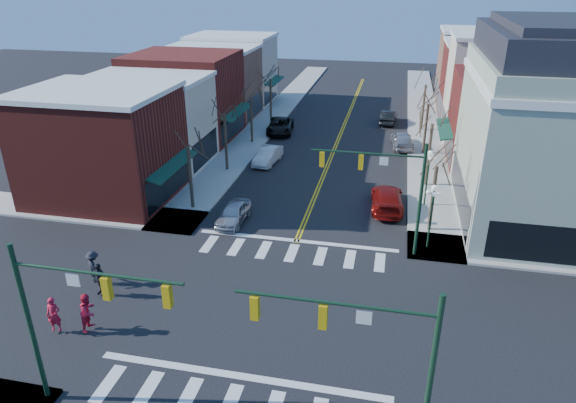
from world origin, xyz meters
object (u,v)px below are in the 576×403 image
Objects in this scene: lamppost_corner at (432,206)px; pedestrian_dark_b at (94,267)px; car_right_near at (387,199)px; pedestrian_dark_a at (100,279)px; victorian_corner at (567,128)px; lamppost_midblock at (428,169)px; car_left_near at (233,213)px; car_right_far at (388,117)px; pedestrian_red_b at (88,311)px; car_right_mid at (402,140)px; pedestrian_red_a at (54,315)px; car_left_far at (280,126)px; car_left_mid at (268,155)px.

lamppost_corner is 2.31× the size of pedestrian_dark_b.
car_right_near is 20.44m from pedestrian_dark_a.
victorian_corner is at bearing 35.86° from lamppost_corner.
car_left_near is (-13.00, -5.49, -2.28)m from lamppost_midblock.
pedestrian_red_b is at bearing 76.62° from car_right_far.
car_right_mid is (-1.80, 13.62, -2.15)m from lamppost_midblock.
car_right_far is 2.31× the size of pedestrian_red_b.
lamppost_corner reaches higher than pedestrian_dark_b.
lamppost_midblock is 2.31× the size of pedestrian_dark_b.
victorian_corner is 3.54× the size of car_left_near.
car_right_far is at bearing 57.21° from pedestrian_red_a.
pedestrian_red_a reaches higher than car_right_far.
lamppost_midblock is 0.97× the size of car_right_far.
car_right_mid is (12.80, -2.39, 0.04)m from car_left_far.
lamppost_corner is 19.50m from pedestrian_dark_a.
pedestrian_dark_a is (-2.65, -31.41, 0.31)m from car_left_far.
car_left_mid is (-13.58, 6.56, -2.24)m from lamppost_midblock.
car_left_mid is 24.86m from pedestrian_red_b.
pedestrian_dark_b is at bearing -156.56° from lamppost_corner.
car_left_mid is at bearing -7.71° from pedestrian_red_b.
car_right_far is 2.47× the size of pedestrian_red_a.
lamppost_midblock is 21.78m from car_left_far.
victorian_corner is at bearing -12.02° from car_left_mid.
pedestrian_red_b is at bearing 4.56° from pedestrian_red_a.
pedestrian_red_a reaches higher than car_right_mid.
car_left_mid is at bearing 67.24° from pedestrian_red_a.
car_left_mid is at bearing 61.05° from car_right_far.
victorian_corner reaches higher than pedestrian_red_b.
car_right_near is 1.22× the size of car_right_far.
car_right_mid is at bearing -26.04° from pedestrian_red_b.
pedestrian_dark_b reaches higher than car_right_far.
lamppost_midblock reaches higher than pedestrian_dark_a.
car_left_far is 1.16× the size of car_right_mid.
pedestrian_dark_b is at bearing -96.57° from car_left_mid.
car_left_mid is 9.50m from car_left_far.
car_left_near is 2.14× the size of pedestrian_dark_b.
car_left_far is 13.02m from car_right_mid.
lamppost_corner reaches higher than pedestrian_red_b.
lamppost_corner is 1.00× the size of lamppost_midblock.
car_left_far is (-14.60, 16.01, -2.20)m from lamppost_midblock.
car_right_far is 39.39m from pedestrian_dark_b.
lamppost_corner reaches higher than pedestrian_red_a.
car_right_far is at bearing 96.78° from lamppost_corner.
car_right_mid is at bearing -17.02° from car_left_far.
victorian_corner is 28.84m from car_left_far.
victorian_corner is 30.43m from pedestrian_dark_b.
pedestrian_dark_b is (-4.62, -20.95, 0.36)m from car_left_mid.
car_left_mid is at bearing 96.03° from pedestrian_dark_a.
car_left_far is at bearing -4.34° from pedestrian_red_b.
car_left_far is 30.61m from pedestrian_dark_b.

